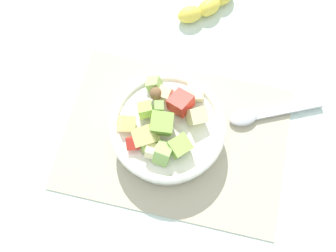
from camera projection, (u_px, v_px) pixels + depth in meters
ground_plane at (175, 138)px, 0.75m from camera, size 2.40×2.40×0.00m
placemat at (175, 138)px, 0.75m from camera, size 0.43×0.31×0.01m
salad_bowl at (168, 127)px, 0.71m from camera, size 0.21×0.21×0.10m
serving_spoon at (261, 114)px, 0.75m from camera, size 0.19×0.11×0.01m
banana_whole at (208, 6)px, 0.83m from camera, size 0.12×0.13×0.04m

